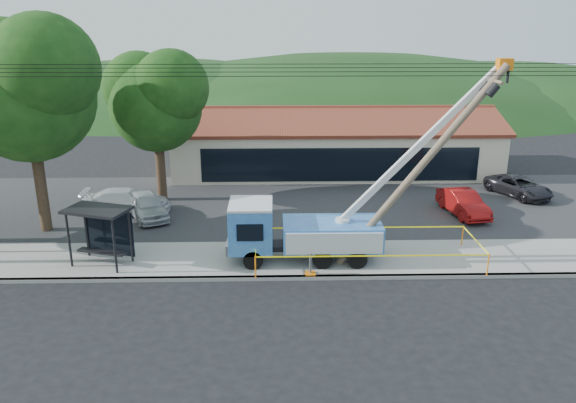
% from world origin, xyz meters
% --- Properties ---
extents(ground, '(120.00, 120.00, 0.00)m').
position_xyz_m(ground, '(0.00, 0.00, 0.00)').
color(ground, black).
rests_on(ground, ground).
extents(curb, '(60.00, 0.25, 0.15)m').
position_xyz_m(curb, '(0.00, 2.10, 0.07)').
color(curb, gray).
rests_on(curb, ground).
extents(sidewalk, '(60.00, 4.00, 0.15)m').
position_xyz_m(sidewalk, '(0.00, 4.00, 0.07)').
color(sidewalk, gray).
rests_on(sidewalk, ground).
extents(parking_lot, '(60.00, 12.00, 0.10)m').
position_xyz_m(parking_lot, '(0.00, 12.00, 0.05)').
color(parking_lot, '#28282B').
rests_on(parking_lot, ground).
extents(strip_mall, '(22.50, 8.53, 4.67)m').
position_xyz_m(strip_mall, '(4.00, 19.98, 1.88)').
color(strip_mall, beige).
rests_on(strip_mall, ground).
extents(tree_west_near, '(7.56, 6.72, 10.80)m').
position_xyz_m(tree_west_near, '(-12.00, 8.00, 7.52)').
color(tree_west_near, '#332316').
rests_on(tree_west_near, ground).
extents(tree_lot, '(6.30, 5.60, 8.94)m').
position_xyz_m(tree_lot, '(-7.00, 13.00, 6.21)').
color(tree_lot, '#332316').
rests_on(tree_lot, ground).
extents(hill_west, '(78.40, 56.00, 28.00)m').
position_xyz_m(hill_west, '(-15.00, 55.00, 0.00)').
color(hill_west, '#183312').
rests_on(hill_west, ground).
extents(hill_center, '(89.60, 64.00, 32.00)m').
position_xyz_m(hill_center, '(10.00, 55.00, 0.00)').
color(hill_center, '#183312').
rests_on(hill_center, ground).
extents(hill_east, '(72.80, 52.00, 26.00)m').
position_xyz_m(hill_east, '(30.00, 55.00, 0.00)').
color(hill_east, '#183312').
rests_on(hill_east, ground).
extents(utility_truck, '(11.69, 3.62, 8.78)m').
position_xyz_m(utility_truck, '(0.94, 3.87, 1.62)').
color(utility_truck, black).
rests_on(utility_truck, ground).
extents(leaning_pole, '(6.76, 1.80, 8.73)m').
position_xyz_m(leaning_pole, '(6.11, 3.38, 4.84)').
color(leaning_pole, brown).
rests_on(leaning_pole, ground).
extents(bus_shelter, '(3.03, 2.38, 2.57)m').
position_xyz_m(bus_shelter, '(-7.81, 3.73, 2.03)').
color(bus_shelter, black).
rests_on(bus_shelter, ground).
extents(caution_tape, '(9.79, 3.40, 0.98)m').
position_xyz_m(caution_tape, '(3.79, 3.67, 0.87)').
color(caution_tape, orange).
rests_on(caution_tape, ground).
extents(car_silver, '(3.34, 4.42, 1.40)m').
position_xyz_m(car_silver, '(-7.24, 9.79, 0.00)').
color(car_silver, '#B6BABE').
rests_on(car_silver, ground).
extents(car_red, '(2.06, 4.25, 1.34)m').
position_xyz_m(car_red, '(10.13, 9.85, 0.00)').
color(car_red, maroon).
rests_on(car_red, ground).
extents(car_white, '(4.84, 2.16, 1.38)m').
position_xyz_m(car_white, '(-8.49, 10.56, 0.00)').
color(car_white, silver).
rests_on(car_white, ground).
extents(car_dark, '(3.55, 4.75, 1.20)m').
position_xyz_m(car_dark, '(14.64, 13.22, 0.00)').
color(car_dark, black).
rests_on(car_dark, ground).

